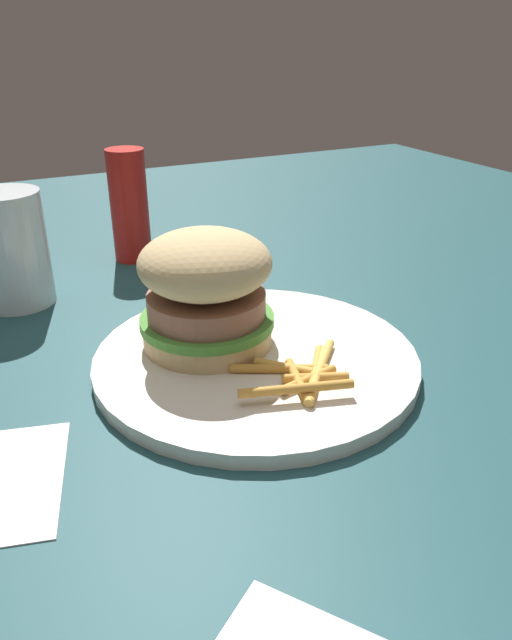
% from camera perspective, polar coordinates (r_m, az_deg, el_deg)
% --- Properties ---
extents(ground_plane, '(1.60, 1.60, 0.00)m').
position_cam_1_polar(ground_plane, '(0.48, -2.23, -5.88)').
color(ground_plane, '#1E474C').
extents(plate, '(0.27, 0.27, 0.01)m').
position_cam_1_polar(plate, '(0.50, 0.00, -3.72)').
color(plate, silver).
rests_on(plate, ground_plane).
extents(sandwich, '(0.11, 0.11, 0.10)m').
position_cam_1_polar(sandwich, '(0.49, -4.36, 3.06)').
color(sandwich, tan).
rests_on(sandwich, plate).
extents(fries_pile, '(0.11, 0.08, 0.01)m').
position_cam_1_polar(fries_pile, '(0.46, 4.59, -5.19)').
color(fries_pile, '#E5B251').
rests_on(fries_pile, plate).
extents(drink_glass, '(0.07, 0.07, 0.11)m').
position_cam_1_polar(drink_glass, '(0.64, -22.20, 5.81)').
color(drink_glass, silver).
rests_on(drink_glass, ground_plane).
extents(ketchup_bottle, '(0.04, 0.04, 0.13)m').
position_cam_1_polar(ketchup_bottle, '(0.73, -11.95, 10.57)').
color(ketchup_bottle, '#B21914').
rests_on(ketchup_bottle, ground_plane).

